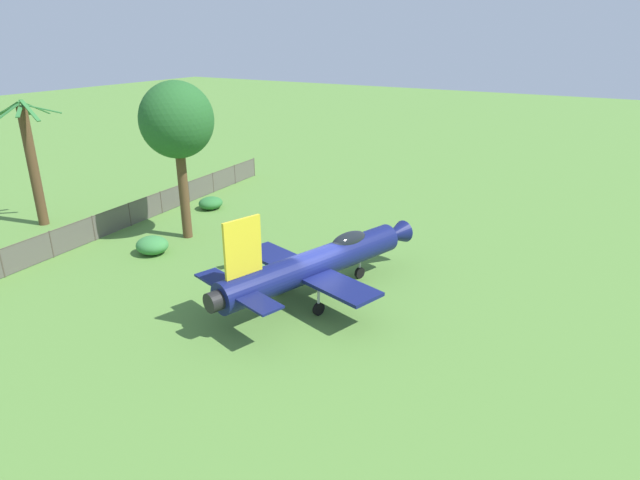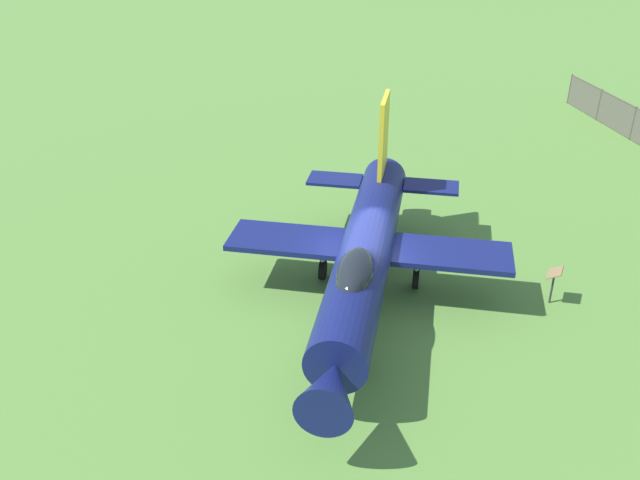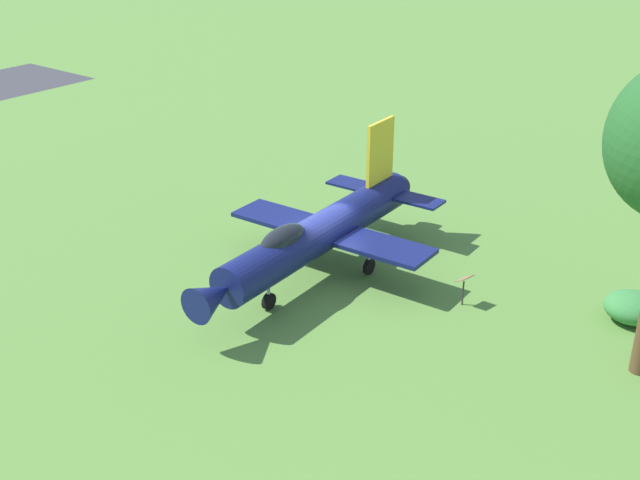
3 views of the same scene
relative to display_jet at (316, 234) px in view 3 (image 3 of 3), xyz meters
The scene contains 4 objects.
ground_plane 1.81m from the display_jet, 16.85° to the right, with size 200.00×200.00×0.00m, color #568438.
display_jet is the anchor object (origin of this frame).
shrub_near_fence 11.09m from the display_jet, 88.02° to the right, with size 1.77×1.90×1.01m.
info_plaque 5.54m from the display_jet, 93.26° to the right, with size 0.72×0.65×1.14m.
Camera 3 is at (-24.98, -8.18, 13.74)m, focal length 44.55 mm.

